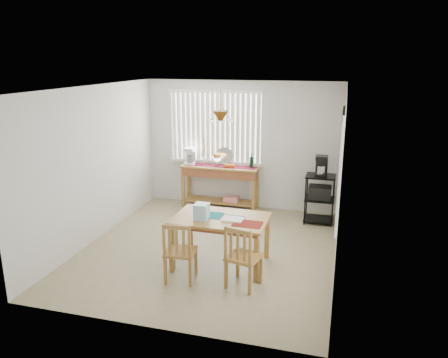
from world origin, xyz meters
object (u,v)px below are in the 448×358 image
(dining_table, at_px, (221,223))
(chair_right, at_px, (242,257))
(chair_left, at_px, (180,252))
(cart_items, at_px, (322,166))
(wire_cart, at_px, (320,194))
(sideboard, at_px, (220,177))

(dining_table, bearing_deg, chair_right, -52.04)
(chair_left, bearing_deg, cart_items, 58.60)
(dining_table, bearing_deg, wire_cart, 58.42)
(cart_items, xyz_separation_m, dining_table, (-1.32, -2.16, -0.44))
(chair_left, bearing_deg, sideboard, 95.54)
(sideboard, xyz_separation_m, wire_cart, (2.03, -0.30, -0.12))
(wire_cart, distance_m, chair_right, 2.89)
(cart_items, height_order, dining_table, cart_items)
(dining_table, relative_size, chair_right, 1.55)
(chair_left, xyz_separation_m, chair_right, (0.88, 0.05, 0.01))
(wire_cart, bearing_deg, chair_right, -106.99)
(wire_cart, height_order, chair_left, wire_cart)
(wire_cart, height_order, cart_items, cart_items)
(chair_left, bearing_deg, dining_table, 58.81)
(cart_items, xyz_separation_m, chair_left, (-1.72, -2.82, -0.66))
(dining_table, height_order, chair_right, chair_right)
(sideboard, bearing_deg, dining_table, -74.00)
(sideboard, height_order, dining_table, sideboard)
(dining_table, bearing_deg, chair_left, -121.19)
(chair_left, relative_size, chair_right, 0.98)
(chair_right, bearing_deg, cart_items, 73.06)
(sideboard, relative_size, cart_items, 4.18)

